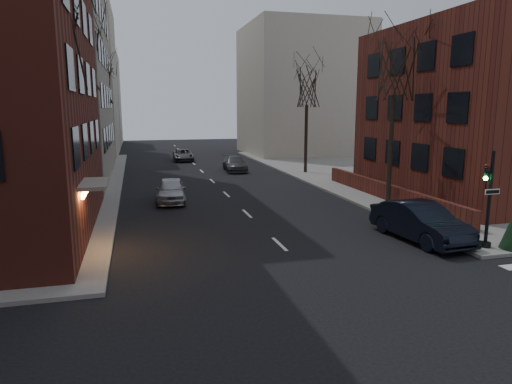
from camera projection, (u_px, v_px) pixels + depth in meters
sidewalk_far_right at (508, 168)px, 44.18m from camera, size 44.00×44.00×0.15m
building_right_brick at (490, 113)px, 29.61m from camera, size 12.00×14.00×11.00m
low_wall_right at (387, 191)px, 28.69m from camera, size 0.35×16.00×1.00m
building_distant_la at (55, 81)px, 55.32m from camera, size 14.00×16.00×18.00m
building_distant_ra at (302, 91)px, 58.25m from camera, size 14.00×14.00×16.00m
building_distant_lb at (87, 100)px, 72.35m from camera, size 10.00×12.00×14.00m
traffic_signal at (488, 206)px, 18.60m from camera, size 0.76×0.44×4.00m
tree_left_a at (54, 40)px, 17.98m from camera, size 4.18×4.18×10.26m
tree_left_b at (84, 59)px, 29.31m from camera, size 4.40×4.40×10.80m
tree_left_c at (101, 84)px, 42.78m from camera, size 3.96×3.96×9.72m
tree_right_a at (395, 69)px, 26.27m from camera, size 3.96×3.96×9.72m
tree_right_b at (307, 87)px, 39.66m from camera, size 3.74×3.74×9.18m
streetlamp_near at (94, 136)px, 26.51m from camera, size 0.36×0.36×6.28m
streetlamp_far at (111, 124)px, 45.52m from camera, size 0.36×0.36×6.28m
parked_sedan at (420, 222)px, 20.21m from camera, size 2.30×5.36×1.72m
car_lane_silver at (171, 190)px, 28.56m from camera, size 2.16×4.56×1.51m
car_lane_gray at (235, 164)px, 42.62m from camera, size 2.23×4.85×1.38m
car_lane_far at (183, 155)px, 50.85m from camera, size 2.30×4.75×1.30m
sandwich_board at (420, 212)px, 23.34m from camera, size 0.52×0.61×0.84m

